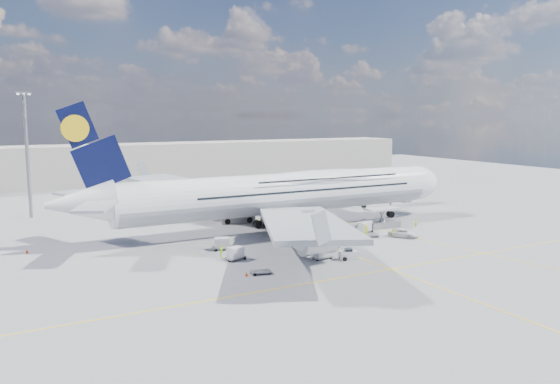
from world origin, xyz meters
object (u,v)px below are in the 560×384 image
catering_truck_outer (124,209)px  crew_tug (323,246)px  dolly_back (235,253)px  cone_wing_right_outer (246,274)px  cone_wing_right_inner (230,250)px  cone_tail (27,251)px  dolly_row_b (260,272)px  crew_nose (416,223)px  service_van (403,233)px  crew_loader (394,233)px  airliner (286,192)px  crew_wing (221,251)px  dolly_row_a (222,243)px  baggage_tug (348,255)px  crew_van (366,230)px  cone_wing_left_inner (228,216)px  catering_truck_inner (237,213)px  dolly_row_c (322,253)px  cone_nose (390,213)px  dolly_nose_far (369,235)px  jet_bridge (376,178)px  dolly_nose_near (365,227)px  cone_wing_left_outer (183,211)px  light_mast (27,153)px  cargo_loader (381,221)px

catering_truck_outer → crew_tug: bearing=-55.7°
dolly_back → cone_wing_right_outer: 8.38m
cone_wing_right_inner → cone_tail: (-27.51, 14.05, 0.01)m
dolly_row_b → crew_nose: 41.70m
service_van → crew_loader: crew_loader is taller
airliner → crew_nose: size_ratio=51.34×
dolly_back → crew_wing: bearing=104.1°
dolly_back → crew_nose: bearing=-11.2°
dolly_row_a → cone_tail: bearing=176.8°
baggage_tug → crew_loader: bearing=47.8°
airliner → cone_tail: bearing=175.7°
cone_wing_right_inner → crew_wing: bearing=-135.0°
crew_van → cone_wing_left_inner: bearing=-11.7°
catering_truck_inner → crew_tug: bearing=-75.2°
dolly_row_b → crew_van: crew_van is taller
dolly_row_a → catering_truck_outer: size_ratio=0.57×
service_van → cone_tail: service_van is taller
dolly_row_c → catering_truck_inner: (0.30, 31.02, 0.92)m
dolly_row_b → cone_nose: (43.82, 26.35, -0.03)m
cone_wing_right_inner → cone_tail: bearing=152.9°
dolly_nose_far → crew_van: size_ratio=1.94×
jet_bridge → dolly_nose_near: 28.02m
crew_loader → dolly_row_c: bearing=-127.9°
crew_wing → crew_nose: bearing=-58.9°
airliner → cone_wing_left_outer: (-10.82, 26.11, -6.63)m
light_mast → cone_nose: size_ratio=44.87×
crew_van → crew_tug: size_ratio=1.04×
crew_wing → crew_tug: (15.30, -3.96, -0.10)m
dolly_row_c → crew_tug: (2.67, 3.75, -0.09)m
jet_bridge → crew_van: bearing=-131.6°
dolly_back → dolly_nose_far: 26.52m
crew_loader → dolly_nose_near: bearing=141.9°
dolly_row_b → dolly_back: bearing=104.0°
dolly_nose_near → cone_wing_right_inner: 26.85m
cone_nose → dolly_nose_far: bearing=-138.3°
cone_wing_right_inner → cone_tail: 30.88m
cone_nose → cone_wing_left_outer: (-37.77, 23.23, -0.04)m
catering_truck_inner → catering_truck_outer: bearing=146.4°
dolly_back → crew_nose: size_ratio=2.17×
jet_bridge → dolly_row_b: bearing=-143.5°
cone_tail → cone_wing_left_outer: bearing=35.2°
service_van → cone_nose: 22.21m
cargo_loader → baggage_tug: bearing=-139.9°
airliner → dolly_row_b: size_ratio=26.54×
dolly_row_b → cone_tail: cone_tail is taller
service_van → cone_wing_right_inner: size_ratio=8.45×
cone_wing_left_outer → crew_wing: bearing=-100.7°
crew_nose → crew_loader: crew_loader is taller
light_mast → crew_wing: bearing=-65.5°
catering_truck_outer → cone_wing_left_outer: (12.49, -0.92, -1.35)m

